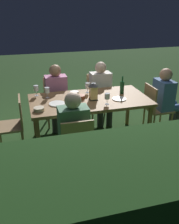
% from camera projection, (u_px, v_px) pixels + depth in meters
% --- Properties ---
extents(ground_plane, '(16.00, 16.00, 0.00)m').
position_uv_depth(ground_plane, '(90.00, 140.00, 4.27)').
color(ground_plane, '#26471E').
extents(dining_table, '(1.85, 0.97, 0.75)m').
position_uv_depth(dining_table, '(90.00, 102.00, 3.99)').
color(dining_table, brown).
rests_on(dining_table, ground).
extents(chair_side_left_a, '(0.42, 0.40, 0.87)m').
position_uv_depth(chair_side_left_a, '(98.00, 94.00, 4.95)').
color(chair_side_left_a, '#9E7A51').
rests_on(chair_side_left_a, ground).
extents(person_in_cream, '(0.38, 0.47, 1.15)m').
position_uv_depth(person_in_cream, '(101.00, 90.00, 4.72)').
color(person_in_cream, white).
rests_on(person_in_cream, ground).
extents(chair_head_near, '(0.40, 0.42, 0.87)m').
position_uv_depth(chair_head_near, '(155.00, 107.00, 4.36)').
color(chair_head_near, '#9E7A51').
rests_on(chair_head_near, ground).
extents(person_in_blue, '(0.48, 0.38, 1.15)m').
position_uv_depth(person_in_blue, '(166.00, 97.00, 4.35)').
color(person_in_blue, '#426699').
rests_on(person_in_blue, ground).
extents(chair_side_left_b, '(0.42, 0.40, 0.87)m').
position_uv_depth(chair_side_left_b, '(56.00, 98.00, 4.75)').
color(chair_side_left_b, '#9E7A51').
rests_on(chair_side_left_b, ground).
extents(person_in_pink, '(0.38, 0.47, 1.15)m').
position_uv_depth(person_in_pink, '(57.00, 94.00, 4.51)').
color(person_in_pink, '#C675A3').
rests_on(person_in_pink, ground).
extents(chair_head_far, '(0.40, 0.42, 0.87)m').
position_uv_depth(chair_head_far, '(14.00, 123.00, 3.79)').
color(chair_head_far, '#9E7A51').
rests_on(chair_head_far, ground).
extents(chair_side_right_b, '(0.42, 0.40, 0.87)m').
position_uv_depth(chair_side_right_b, '(76.00, 145.00, 3.20)').
color(chair_side_right_b, '#9E7A51').
rests_on(chair_side_right_b, ground).
extents(person_in_green, '(0.38, 0.47, 1.15)m').
position_uv_depth(person_in_green, '(73.00, 128.00, 3.31)').
color(person_in_green, '#4C7A5B').
rests_on(person_in_green, ground).
extents(lantern_centerpiece, '(0.15, 0.15, 0.27)m').
position_uv_depth(lantern_centerpiece, '(93.00, 91.00, 3.88)').
color(lantern_centerpiece, black).
rests_on(lantern_centerpiece, dining_table).
extents(green_bottle_on_table, '(0.07, 0.07, 0.29)m').
position_uv_depth(green_bottle_on_table, '(122.00, 87.00, 4.17)').
color(green_bottle_on_table, '#144723').
rests_on(green_bottle_on_table, dining_table).
extents(wine_glass_a, '(0.08, 0.08, 0.17)m').
position_uv_depth(wine_glass_a, '(47.00, 91.00, 3.97)').
color(wine_glass_a, silver).
rests_on(wine_glass_a, dining_table).
extents(wine_glass_b, '(0.08, 0.08, 0.17)m').
position_uv_depth(wine_glass_b, '(87.00, 86.00, 4.19)').
color(wine_glass_b, silver).
rests_on(wine_glass_b, dining_table).
extents(wine_glass_c, '(0.08, 0.08, 0.17)m').
position_uv_depth(wine_glass_c, '(36.00, 89.00, 4.06)').
color(wine_glass_c, silver).
rests_on(wine_glass_c, dining_table).
extents(wine_glass_d, '(0.08, 0.08, 0.17)m').
position_uv_depth(wine_glass_d, '(107.00, 97.00, 3.72)').
color(wine_glass_d, silver).
rests_on(wine_glass_d, dining_table).
extents(wine_glass_e, '(0.08, 0.08, 0.17)m').
position_uv_depth(wine_glass_e, '(94.00, 86.00, 4.17)').
color(wine_glass_e, silver).
rests_on(wine_glass_e, dining_table).
extents(plate_a, '(0.24, 0.24, 0.01)m').
position_uv_depth(plate_a, '(57.00, 104.00, 3.76)').
color(plate_a, silver).
rests_on(plate_a, dining_table).
extents(plate_b, '(0.22, 0.22, 0.01)m').
position_uv_depth(plate_b, '(119.00, 99.00, 3.95)').
color(plate_b, white).
rests_on(plate_b, dining_table).
extents(bowl_olives, '(0.14, 0.14, 0.04)m').
position_uv_depth(bowl_olives, '(74.00, 93.00, 4.17)').
color(bowl_olives, silver).
rests_on(bowl_olives, dining_table).
extents(bowl_bread, '(0.15, 0.15, 0.05)m').
position_uv_depth(bowl_bread, '(39.00, 109.00, 3.53)').
color(bowl_bread, '#BCAD8E').
rests_on(bowl_bread, dining_table).
extents(bowl_salad, '(0.14, 0.14, 0.06)m').
position_uv_depth(bowl_salad, '(81.00, 97.00, 3.96)').
color(bowl_salad, '#9E5138').
rests_on(bowl_salad, dining_table).
extents(hedge_backdrop, '(5.08, 0.88, 1.18)m').
position_uv_depth(hedge_backdrop, '(164.00, 213.00, 2.04)').
color(hedge_backdrop, '#1E4219').
rests_on(hedge_backdrop, ground).
extents(potted_plant_corner, '(0.61, 0.61, 0.79)m').
position_uv_depth(potted_plant_corner, '(128.00, 167.00, 2.84)').
color(potted_plant_corner, '#9E5133').
rests_on(potted_plant_corner, ground).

